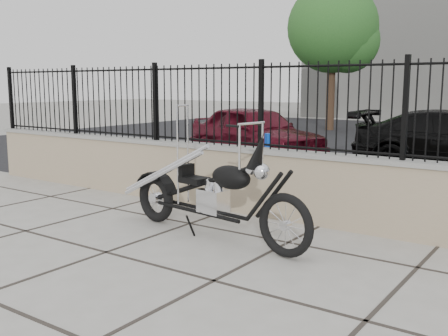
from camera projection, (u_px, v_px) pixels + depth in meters
ground_plane at (214, 281)px, 5.02m from camera, size 90.00×90.00×0.00m
retaining_wall at (325, 190)px, 6.96m from camera, size 14.00×0.36×0.96m
iron_fence at (327, 108)px, 6.79m from camera, size 14.00×0.08×1.20m
chopper_motorcycle at (210, 171)px, 6.34m from camera, size 2.78×0.87×1.64m
car_red at (255, 133)px, 12.86m from camera, size 4.31×2.86×1.36m
bollard_a at (267, 157)px, 10.25m from camera, size 0.13×0.13×0.92m
tree_left at (333, 23)px, 20.93m from camera, size 3.61×3.61×6.10m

